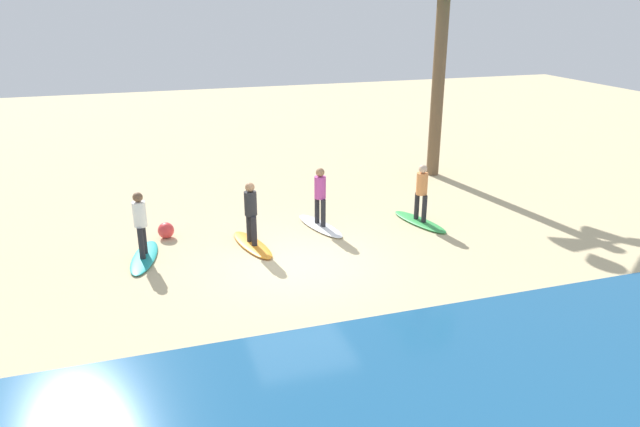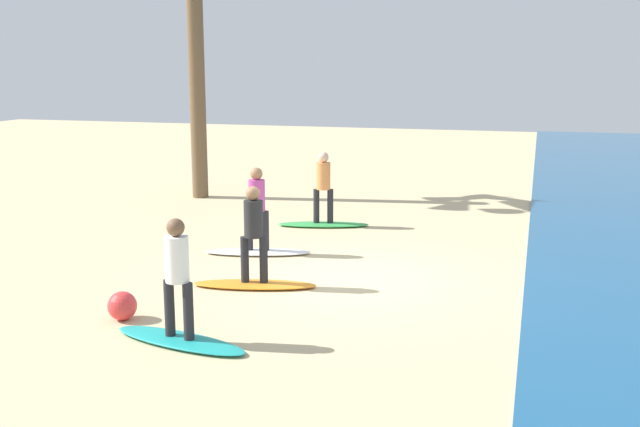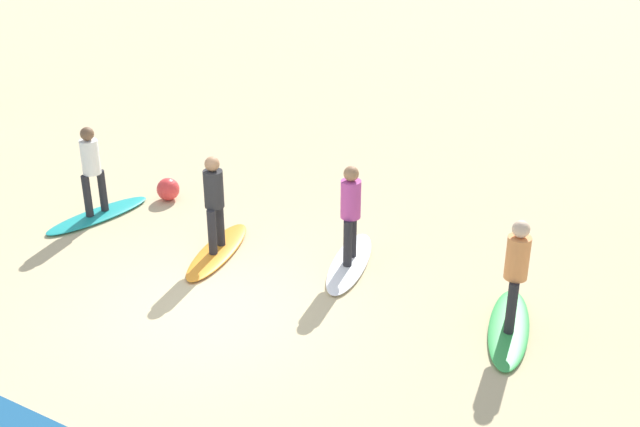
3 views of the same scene
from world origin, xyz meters
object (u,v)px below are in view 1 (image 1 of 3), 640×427
(surfboard_teal, at_px, (144,257))
(beach_ball, at_px, (166,230))
(palm_tree, at_px, (444,1))
(surfboard_white, at_px, (320,226))
(surfer_white, at_px, (320,192))
(surfer_orange, at_px, (251,209))
(surfboard_green, at_px, (420,222))
(surfboard_orange, at_px, (252,245))
(surfer_green, at_px, (422,189))
(surfer_teal, at_px, (140,220))

(surfboard_teal, bearing_deg, beach_ball, 165.43)
(palm_tree, distance_m, beach_ball, 11.75)
(surfboard_white, distance_m, surfer_white, 0.99)
(surfer_orange, bearing_deg, surfboard_green, -177.65)
(surfboard_orange, bearing_deg, surfer_green, 79.94)
(surfer_green, relative_size, beach_ball, 3.81)
(surfboard_white, bearing_deg, surfer_teal, -96.00)
(surfboard_orange, relative_size, beach_ball, 4.87)
(surfer_green, distance_m, surfboard_white, 3.04)
(surfer_orange, bearing_deg, surfer_teal, -0.68)
(surfboard_green, relative_size, surfboard_teal, 1.00)
(surfer_green, relative_size, surfboard_white, 0.78)
(surfer_teal, distance_m, beach_ball, 1.61)
(surfer_green, bearing_deg, surfboard_white, -10.88)
(surfboard_green, height_order, surfer_teal, surfer_teal)
(surfer_white, height_order, surfer_orange, same)
(beach_ball, bearing_deg, surfboard_white, 172.76)
(surfer_teal, bearing_deg, surfboard_teal, 0.00)
(surfer_green, bearing_deg, surfer_teal, 1.28)
(surfer_white, height_order, surfboard_teal, surfer_white)
(surfboard_white, bearing_deg, beach_ball, -111.70)
(surfer_green, height_order, surfboard_teal, surfer_green)
(surfer_green, height_order, beach_ball, surfer_green)
(surfer_white, height_order, surfboard_orange, surfer_white)
(surfer_orange, bearing_deg, surfer_green, -177.65)
(surfer_orange, distance_m, beach_ball, 2.58)
(surfboard_green, relative_size, surfer_white, 1.28)
(surfboard_white, xyz_separation_m, surfer_white, (0.00, 0.00, 0.99))
(surfboard_orange, relative_size, surfer_teal, 1.28)
(surfboard_green, distance_m, palm_tree, 7.85)
(surfer_orange, relative_size, palm_tree, 0.22)
(surfboard_teal, relative_size, palm_tree, 0.28)
(surfer_green, relative_size, surfer_white, 1.00)
(surfboard_white, xyz_separation_m, palm_tree, (-5.53, -3.84, 5.93))
(surfer_white, bearing_deg, surfer_teal, 8.45)
(surfer_white, bearing_deg, surfer_green, 169.12)
(surfboard_white, xyz_separation_m, surfboard_teal, (4.79, 0.71, 0.00))
(surfboard_teal, height_order, palm_tree, palm_tree)
(surfer_green, height_order, surfer_teal, same)
(surfer_green, relative_size, surfboard_orange, 0.78)
(surfboard_white, distance_m, surfboard_orange, 2.22)
(surfboard_green, height_order, palm_tree, palm_tree)
(surfboard_green, xyz_separation_m, surfer_green, (0.00, 0.00, 0.99))
(surfboard_orange, height_order, palm_tree, palm_tree)
(palm_tree, bearing_deg, beach_ball, 18.84)
(surfboard_orange, bearing_deg, surfer_white, 97.20)
(surfboard_white, relative_size, surfer_white, 1.28)
(surfer_green, bearing_deg, beach_ball, -8.72)
(surfer_white, distance_m, surfboard_orange, 2.43)
(surfboard_white, height_order, surfer_white, surfer_white)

